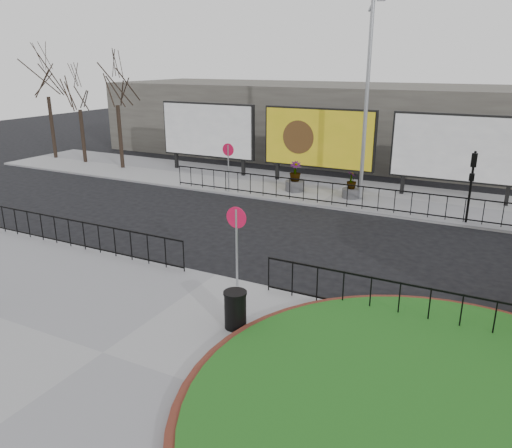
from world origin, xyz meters
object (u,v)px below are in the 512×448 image
Objects in this scene: planter_a at (295,180)px; planter_b at (351,188)px; litter_bin at (235,309)px; lamp_post at (367,100)px; billboard_mid at (318,139)px.

planter_b is at bearing 0.00° from planter_a.
litter_bin is 14.18m from planter_a.
litter_bin is 13.62m from planter_b.
lamp_post is at bearing 0.00° from planter_b.
lamp_post reaches higher than planter_a.
planter_b is (-0.48, -0.00, -4.24)m from lamp_post.
planter_a is at bearing 180.00° from planter_b.
planter_b reaches higher than litter_bin.
billboard_mid reaches higher than litter_bin.
lamp_post is (3.01, -1.97, 2.23)m from billboard_mid.
billboard_mid is 3.78m from planter_b.
lamp_post is at bearing 0.00° from planter_a.
billboard_mid is 0.67× the size of lamp_post.
billboard_mid is 4.03× the size of planter_a.
litter_bin is at bearing -76.72° from billboard_mid.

